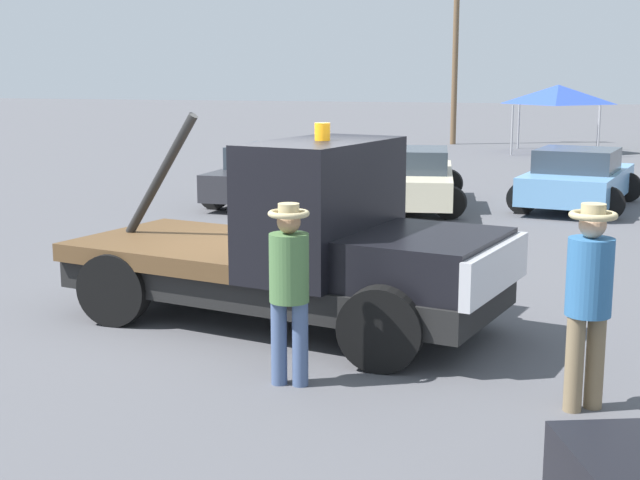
# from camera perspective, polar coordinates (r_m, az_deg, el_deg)

# --- Properties ---
(ground_plane) EXTENTS (160.00, 160.00, 0.00)m
(ground_plane) POSITION_cam_1_polar(r_m,az_deg,el_deg) (10.90, -2.53, -5.29)
(ground_plane) COLOR #545459
(tow_truck) EXTENTS (5.66, 3.13, 2.51)m
(tow_truck) POSITION_cam_1_polar(r_m,az_deg,el_deg) (10.51, -1.02, -0.57)
(tow_truck) COLOR black
(tow_truck) RESTS_ON ground
(person_near_truck) EXTENTS (0.42, 0.42, 1.88)m
(person_near_truck) POSITION_cam_1_polar(r_m,az_deg,el_deg) (8.21, 16.83, -3.09)
(person_near_truck) COLOR #847051
(person_near_truck) RESTS_ON ground
(person_at_hood) EXTENTS (0.40, 0.40, 1.79)m
(person_at_hood) POSITION_cam_1_polar(r_m,az_deg,el_deg) (8.51, -1.99, -2.54)
(person_at_hood) COLOR #475B84
(person_at_hood) RESTS_ON ground
(parked_car_charcoal) EXTENTS (2.40, 4.90, 1.34)m
(parked_car_charcoal) POSITION_cam_1_polar(r_m,az_deg,el_deg) (21.06, -2.91, 4.27)
(parked_car_charcoal) COLOR #2D2D33
(parked_car_charcoal) RESTS_ON ground
(parked_car_cream) EXTENTS (2.96, 5.01, 1.34)m
(parked_car_cream) POSITION_cam_1_polar(r_m,az_deg,el_deg) (20.16, 5.76, 3.94)
(parked_car_cream) COLOR beige
(parked_car_cream) RESTS_ON ground
(parked_car_skyblue) EXTENTS (2.90, 4.51, 1.34)m
(parked_car_skyblue) POSITION_cam_1_polar(r_m,az_deg,el_deg) (20.78, 16.16, 3.77)
(parked_car_skyblue) COLOR #669ED1
(parked_car_skyblue) RESTS_ON ground
(canopy_tent_blue) EXTENTS (3.10, 3.10, 2.54)m
(canopy_tent_blue) POSITION_cam_1_polar(r_m,az_deg,el_deg) (34.87, 15.00, 8.98)
(canopy_tent_blue) COLOR #9E9EA3
(canopy_tent_blue) RESTS_ON ground
(traffic_cone) EXTENTS (0.40, 0.40, 0.55)m
(traffic_cone) POSITION_cam_1_polar(r_m,az_deg,el_deg) (14.54, 2.44, -0.20)
(traffic_cone) COLOR black
(traffic_cone) RESTS_ON ground
(utility_pole) EXTENTS (2.20, 0.24, 9.20)m
(utility_pole) POSITION_cam_1_polar(r_m,az_deg,el_deg) (38.26, 8.70, 13.37)
(utility_pole) COLOR brown
(utility_pole) RESTS_ON ground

